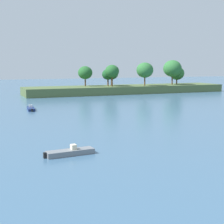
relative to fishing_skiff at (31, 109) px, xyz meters
name	(u,v)px	position (x,y,z in m)	size (l,w,h in m)	color
treeline_island	(132,84)	(36.34, 29.97, 2.48)	(64.64, 12.21, 10.45)	#4C6038
fishing_skiff	(31,109)	(0.00, 0.00, 0.00)	(1.72, 5.50, 0.99)	navy
small_motorboat	(70,152)	(-1.75, -35.94, 0.02)	(5.14, 1.65, 1.04)	slate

